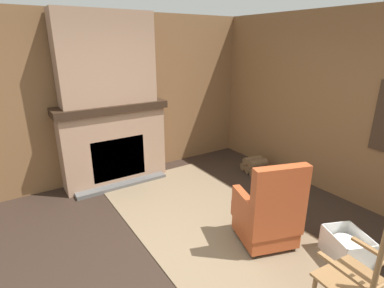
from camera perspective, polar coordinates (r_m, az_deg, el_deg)
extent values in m
plane|color=#2D2119|center=(3.36, 0.68, -21.75)|extent=(14.00, 14.00, 0.00)
cube|color=brown|center=(5.00, -16.24, 8.16)|extent=(0.06, 5.75, 2.63)
cube|color=brown|center=(4.63, 28.79, 5.74)|extent=(5.75, 0.06, 2.63)
cube|color=#9E7A60|center=(4.96, -14.64, -0.50)|extent=(0.42, 1.61, 1.18)
cube|color=black|center=(4.86, -13.85, -2.61)|extent=(0.08, 0.84, 0.66)
cube|color=#565451|center=(4.92, -12.98, -7.60)|extent=(0.16, 1.45, 0.06)
cube|color=black|center=(4.79, -15.28, 6.77)|extent=(0.52, 1.71, 0.11)
cube|color=#9E7A60|center=(4.70, -16.05, 15.34)|extent=(0.37, 1.42, 1.33)
cube|color=#7A664C|center=(3.84, 4.62, -15.80)|extent=(3.78, 1.75, 0.01)
cube|color=#A84723|center=(3.63, 13.65, -15.28)|extent=(0.71, 0.71, 0.24)
cube|color=#A84723|center=(3.55, 13.84, -13.27)|extent=(0.75, 0.75, 0.18)
cube|color=#A84723|center=(3.18, 16.39, -9.29)|extent=(0.30, 0.60, 0.61)
cube|color=#A84723|center=(3.36, 10.06, -11.13)|extent=(0.53, 0.25, 0.20)
cube|color=#A84723|center=(3.59, 17.55, -9.76)|extent=(0.53, 0.25, 0.20)
cylinder|color=#332319|center=(3.80, 8.44, -15.96)|extent=(0.06, 0.06, 0.06)
cylinder|color=#332319|center=(3.98, 14.99, -14.60)|extent=(0.06, 0.06, 0.06)
cylinder|color=#332319|center=(3.46, 11.64, -20.16)|extent=(0.06, 0.06, 0.06)
cylinder|color=#332319|center=(3.66, 18.73, -18.34)|extent=(0.06, 0.06, 0.06)
cylinder|color=olive|center=(3.17, 27.19, -21.75)|extent=(0.04, 0.04, 0.38)
cube|color=olive|center=(2.83, 28.87, -22.33)|extent=(0.53, 0.52, 0.02)
cylinder|color=olive|center=(2.39, 31.72, -20.17)|extent=(0.04, 0.04, 0.74)
cube|color=olive|center=(2.56, 26.95, -20.76)|extent=(0.44, 0.08, 0.02)
cube|color=olive|center=(2.85, 31.94, -17.30)|extent=(0.44, 0.08, 0.02)
cylinder|color=brown|center=(5.50, 10.99, -4.04)|extent=(0.20, 0.35, 0.14)
cylinder|color=brown|center=(5.39, 11.84, -4.59)|extent=(0.20, 0.35, 0.14)
cylinder|color=brown|center=(5.28, 12.73, -5.17)|extent=(0.20, 0.35, 0.14)
cylinder|color=brown|center=(5.40, 11.50, -3.10)|extent=(0.20, 0.35, 0.14)
cylinder|color=brown|center=(5.29, 12.38, -3.64)|extent=(0.20, 0.35, 0.14)
cube|color=white|center=(3.78, 27.01, -18.80)|extent=(0.54, 0.50, 0.01)
cube|color=white|center=(3.56, 29.51, -18.76)|extent=(0.15, 0.33, 0.31)
cube|color=white|center=(3.83, 25.40, -15.27)|extent=(0.15, 0.33, 0.31)
cube|color=white|center=(3.79, 29.50, -16.35)|extent=(0.41, 0.18, 0.31)
cube|color=white|center=(3.60, 25.10, -17.58)|extent=(0.41, 0.18, 0.31)
ellipsoid|color=white|center=(3.68, 27.40, -16.77)|extent=(0.43, 0.40, 0.18)
ellipsoid|color=#47708E|center=(4.66, -23.07, 6.94)|extent=(0.12, 0.12, 0.10)
cylinder|color=white|center=(4.64, -23.31, 8.74)|extent=(0.07, 0.07, 0.19)
cube|color=brown|center=(4.89, -12.69, 8.67)|extent=(0.13, 0.23, 0.13)
cube|color=silver|center=(4.82, -12.39, 8.63)|extent=(0.01, 0.04, 0.02)
cylinder|color=gold|center=(4.80, -16.46, 8.96)|extent=(0.07, 0.27, 0.27)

